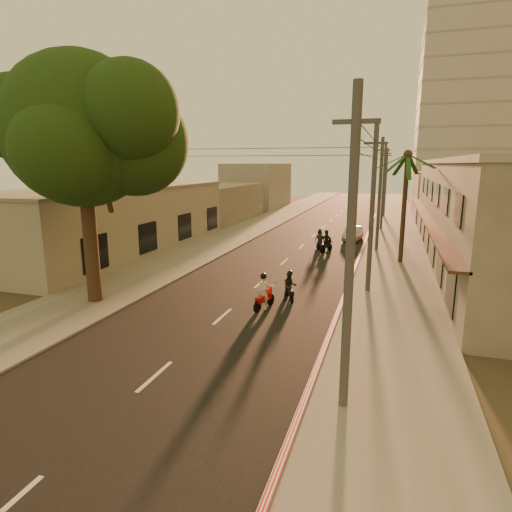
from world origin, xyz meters
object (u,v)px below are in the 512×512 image
object	(u,v)px
broadleaf_tree	(90,131)
scooter_mid_b	(326,242)
scooter_red	(264,293)
palm_tree	(407,161)
parked_car	(353,233)
scooter_mid_a	(290,287)
scooter_far_a	(320,240)

from	to	relation	value
broadleaf_tree	scooter_mid_b	distance (m)	19.95
scooter_mid_b	broadleaf_tree	bearing A→B (deg)	-100.93
scooter_red	scooter_mid_b	world-z (taller)	scooter_mid_b
broadleaf_tree	palm_tree	xyz separation A→B (m)	(14.61, 13.86, -1.33)
scooter_mid_b	parked_car	size ratio (longest dim) A/B	0.47
parked_car	scooter_mid_a	bearing A→B (deg)	-89.60
parked_car	scooter_red	bearing A→B (deg)	-91.66
scooter_mid_a	parked_car	distance (m)	19.35
scooter_far_a	parked_car	size ratio (longest dim) A/B	0.44
parked_car	scooter_mid_b	bearing A→B (deg)	-98.59
scooter_mid_b	scooter_far_a	world-z (taller)	scooter_mid_b
broadleaf_tree	scooter_mid_b	bearing A→B (deg)	60.82
scooter_mid_a	scooter_far_a	world-z (taller)	scooter_far_a
palm_tree	scooter_far_a	bearing A→B (deg)	150.90
palm_tree	parked_car	xyz separation A→B (m)	(-4.09, 8.66, -6.52)
scooter_mid_b	scooter_far_a	bearing A→B (deg)	137.77
scooter_mid_a	scooter_far_a	size ratio (longest dim) A/B	0.92
scooter_mid_a	parked_car	xyz separation A→B (m)	(1.50, 19.29, -0.10)
palm_tree	scooter_far_a	size ratio (longest dim) A/B	4.73
scooter_red	scooter_mid_b	size ratio (longest dim) A/B	0.99
scooter_mid_b	parked_car	xyz separation A→B (m)	(1.54, 6.43, -0.21)
scooter_mid_a	scooter_mid_b	distance (m)	12.86
scooter_mid_b	scooter_red	bearing A→B (deg)	-75.12
scooter_red	scooter_mid_a	size ratio (longest dim) A/B	1.14
scooter_mid_b	scooter_far_a	size ratio (longest dim) A/B	1.06
palm_tree	scooter_mid_b	world-z (taller)	palm_tree
broadleaf_tree	parked_car	world-z (taller)	broadleaf_tree
scooter_mid_b	parked_car	world-z (taller)	scooter_mid_b
scooter_mid_a	parked_car	size ratio (longest dim) A/B	0.41
broadleaf_tree	scooter_mid_a	size ratio (longest dim) A/B	7.58
scooter_mid_a	scooter_mid_b	world-z (taller)	scooter_mid_b
scooter_mid_a	scooter_far_a	xyz separation A→B (m)	(-0.78, 14.17, 0.03)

